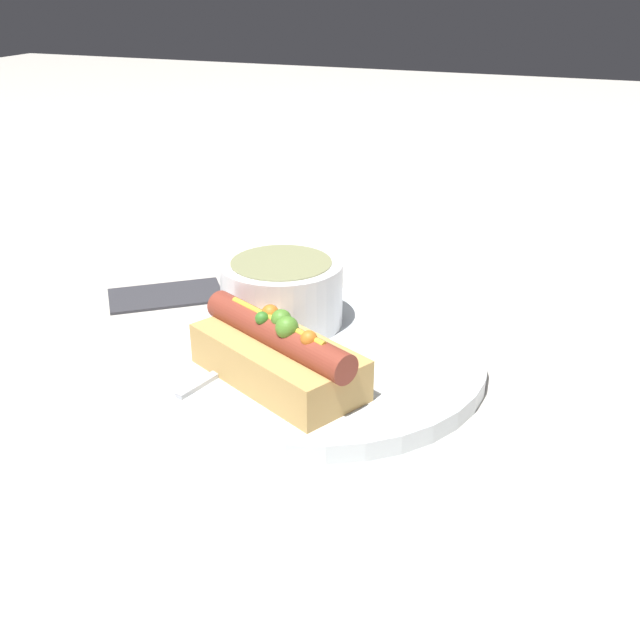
# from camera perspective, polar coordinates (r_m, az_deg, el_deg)

# --- Properties ---
(ground_plane) EXTENTS (4.00, 4.00, 0.00)m
(ground_plane) POSITION_cam_1_polar(r_m,az_deg,el_deg) (0.64, -0.00, -3.61)
(ground_plane) COLOR #BCB7AD
(dinner_plate) EXTENTS (0.28, 0.28, 0.02)m
(dinner_plate) POSITION_cam_1_polar(r_m,az_deg,el_deg) (0.64, -0.00, -2.98)
(dinner_plate) COLOR white
(dinner_plate) RESTS_ON ground_plane
(hot_dog) EXTENTS (0.16, 0.12, 0.06)m
(hot_dog) POSITION_cam_1_polar(r_m,az_deg,el_deg) (0.58, -3.23, -2.63)
(hot_dog) COLOR tan
(hot_dog) RESTS_ON dinner_plate
(soup_bowl) EXTENTS (0.11, 0.11, 0.06)m
(soup_bowl) POSITION_cam_1_polar(r_m,az_deg,el_deg) (0.67, -2.93, 2.33)
(soup_bowl) COLOR white
(soup_bowl) RESTS_ON dinner_plate
(spoon) EXTENTS (0.05, 0.15, 0.01)m
(spoon) POSITION_cam_1_polar(r_m,az_deg,el_deg) (0.65, -3.73, -1.45)
(spoon) COLOR #B7B7BC
(spoon) RESTS_ON dinner_plate
(napkin) EXTENTS (0.13, 0.12, 0.01)m
(napkin) POSITION_cam_1_polar(r_m,az_deg,el_deg) (0.79, -11.66, 1.95)
(napkin) COLOR #333338
(napkin) RESTS_ON ground_plane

